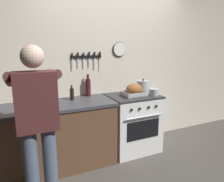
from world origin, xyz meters
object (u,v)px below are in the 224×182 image
at_px(stock_pot, 143,87).
at_px(person_cook, 37,120).
at_px(cutting_board, 32,107).
at_px(roasting_pan, 134,90).
at_px(bottle_vinegar, 52,94).
at_px(bottle_wine_red, 88,87).
at_px(saucepan, 154,92).
at_px(stove, 132,123).
at_px(bottle_soy_sauce, 72,94).

bearing_deg(stock_pot, person_cook, -156.24).
relative_size(person_cook, cutting_board, 4.61).
relative_size(roasting_pan, cutting_board, 0.98).
distance_m(cutting_board, bottle_vinegar, 0.33).
bearing_deg(bottle_wine_red, person_cook, -132.39).
xyz_separation_m(saucepan, cutting_board, (-1.75, 0.08, -0.04)).
bearing_deg(stove, saucepan, -27.88).
relative_size(cutting_board, bottle_vinegar, 1.36).
relative_size(stove, cutting_board, 2.50).
bearing_deg(stove, bottle_wine_red, 159.64).
bearing_deg(cutting_board, bottle_vinegar, 31.38).
distance_m(person_cook, bottle_wine_red, 1.23).
xyz_separation_m(bottle_soy_sauce, bottle_vinegar, (-0.27, -0.01, 0.02)).
relative_size(saucepan, bottle_vinegar, 0.57).
distance_m(bottle_soy_sauce, bottle_wine_red, 0.32).
xyz_separation_m(roasting_pan, cutting_board, (-1.46, -0.03, -0.08)).
distance_m(stove, saucepan, 0.59).
bearing_deg(bottle_vinegar, saucepan, -9.29).
distance_m(stock_pot, cutting_board, 1.71).
relative_size(stove, stock_pot, 4.01).
bearing_deg(cutting_board, stove, 2.76).
bearing_deg(stove, bottle_soy_sauce, 173.29).
xyz_separation_m(person_cook, saucepan, (1.75, 0.52, -0.00)).
height_order(saucepan, bottle_vinegar, bottle_vinegar).
height_order(person_cook, cutting_board, person_cook).
bearing_deg(stove, stock_pot, 19.33).
xyz_separation_m(stove, bottle_wine_red, (-0.64, 0.24, 0.59)).
xyz_separation_m(person_cook, bottle_wine_red, (0.83, 0.91, 0.09)).
height_order(roasting_pan, bottle_vinegar, bottle_vinegar).
distance_m(stove, bottle_wine_red, 0.90).
xyz_separation_m(stock_pot, saucepan, (0.05, -0.23, -0.05)).
bearing_deg(saucepan, person_cook, -163.43).
bearing_deg(saucepan, stock_pot, 101.58).
bearing_deg(stove, cutting_board, -177.24).
bearing_deg(bottle_vinegar, bottle_wine_red, 14.59).
bearing_deg(cutting_board, bottle_soy_sauce, 18.35).
xyz_separation_m(person_cook, stock_pot, (1.70, 0.75, 0.05)).
distance_m(roasting_pan, cutting_board, 1.46).
bearing_deg(cutting_board, bottle_wine_red, 20.55).
height_order(cutting_board, bottle_vinegar, bottle_vinegar).
bearing_deg(saucepan, bottle_soy_sauce, 167.99).
relative_size(person_cook, stock_pot, 7.39).
bearing_deg(bottle_soy_sauce, bottle_wine_red, 24.57).
distance_m(saucepan, bottle_soy_sauce, 1.23).
height_order(roasting_pan, bottle_soy_sauce, bottle_soy_sauce).
height_order(stove, bottle_wine_red, bottle_wine_red).
height_order(saucepan, bottle_wine_red, bottle_wine_red).
bearing_deg(person_cook, saucepan, -76.80).
distance_m(person_cook, saucepan, 1.83).
distance_m(stock_pot, bottle_wine_red, 0.89).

